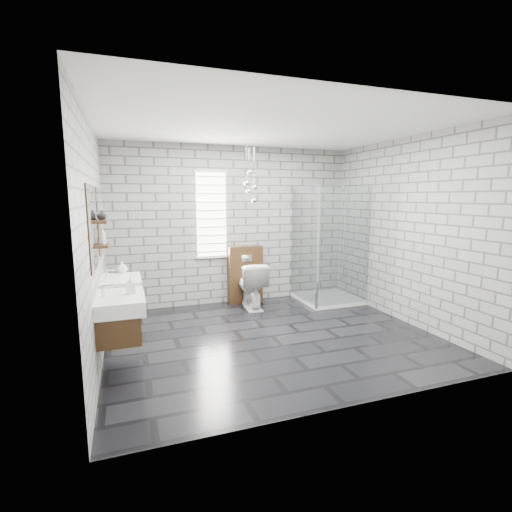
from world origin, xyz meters
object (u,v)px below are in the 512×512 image
vanity_left (116,305)px  vanity_right (118,285)px  shower_enclosure (327,274)px  cistern_panel (245,274)px  toilet (251,285)px

vanity_left → vanity_right: bearing=90.0°
vanity_left → shower_enclosure: 3.80m
vanity_left → vanity_right: size_ratio=1.00×
shower_enclosure → cistern_panel: bearing=158.8°
vanity_right → toilet: (2.07, 0.93, -0.37)m
shower_enclosure → toilet: bearing=173.1°
cistern_panel → shower_enclosure: (1.34, -0.52, 0.00)m
vanity_right → cistern_panel: vanity_right is taller
toilet → vanity_left: bearing=45.7°
vanity_left → cistern_panel: (2.07, 2.17, -0.26)m
cistern_panel → shower_enclosure: 1.43m
cistern_panel → shower_enclosure: bearing=-21.2°
cistern_panel → toilet: cistern_panel is taller
toilet → vanity_right: bearing=28.7°
vanity_left → toilet: size_ratio=2.03×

